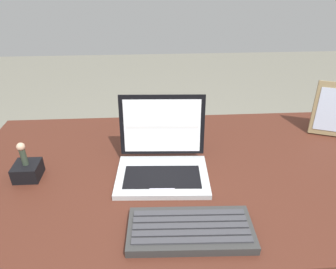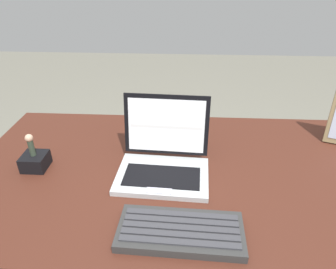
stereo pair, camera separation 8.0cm
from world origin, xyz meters
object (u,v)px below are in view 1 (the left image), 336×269
(figurine, at_px, (22,152))
(laptop_front, at_px, (162,160))
(figurine_stand, at_px, (28,171))
(external_keyboard, at_px, (190,230))
(photo_frame, at_px, (332,110))

(figurine, bearing_deg, laptop_front, 0.19)
(laptop_front, bearing_deg, figurine_stand, -179.81)
(laptop_front, distance_m, figurine_stand, 0.39)
(external_keyboard, relative_size, figurine_stand, 4.09)
(photo_frame, bearing_deg, external_keyboard, -141.78)
(laptop_front, height_order, photo_frame, laptop_front)
(figurine_stand, distance_m, figurine, 0.06)
(external_keyboard, height_order, figurine, figurine)
(laptop_front, distance_m, external_keyboard, 0.25)
(figurine_stand, bearing_deg, external_keyboard, -28.03)
(figurine, bearing_deg, external_keyboard, -28.03)
(external_keyboard, xyz_separation_m, figurine, (-0.45, 0.24, 0.08))
(photo_frame, bearing_deg, figurine_stand, -168.77)
(external_keyboard, distance_m, figurine, 0.51)
(laptop_front, height_order, figurine_stand, laptop_front)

